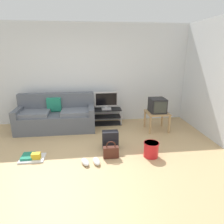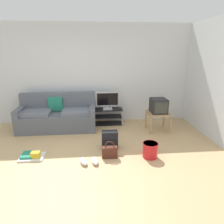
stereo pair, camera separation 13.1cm
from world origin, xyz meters
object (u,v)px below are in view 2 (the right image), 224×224
Objects in this scene: floor_tray at (32,156)px; tv_stand at (108,116)px; crt_tv at (159,106)px; couch at (58,116)px; side_table at (158,115)px; flat_tv at (107,101)px; sneakers_pair at (89,161)px; cleaning_bucket at (150,150)px; handbag at (110,152)px; backpack at (110,140)px.

tv_stand is at bearing 47.66° from floor_tray.
crt_tv reaches higher than floor_tray.
side_table is (2.58, -0.38, 0.07)m from couch.
flat_tv reaches higher than sneakers_pair.
couch is 2.64m from cleaning_bucket.
couch reaches higher than sneakers_pair.
couch is at bearing 80.23° from floor_tray.
side_table is 1.29× the size of crt_tv.
sneakers_pair is at bearing -173.71° from cleaning_bucket.
floor_tray is (-1.50, 0.12, -0.08)m from handbag.
tv_stand is at bearing 87.38° from handbag.
crt_tv is 1.08× the size of sneakers_pair.
crt_tv is 0.92× the size of floor_tray.
tv_stand is at bearing 9.56° from couch.
couch is 1.57m from floor_tray.
flat_tv reaches higher than backpack.
handbag is 1.17× the size of cleaning_bucket.
side_table is 1.59m from backpack.
tv_stand is 1.87m from handbag.
side_table reaches higher than backpack.
crt_tv is 1.65m from backpack.
side_table is (1.25, -0.58, -0.26)m from flat_tv.
side_table is 1.56× the size of handbag.
crt_tv is at bearing -25.14° from tv_stand.
side_table is 1.45m from cleaning_bucket.
backpack is 0.85× the size of floor_tray.
couch is 2.03m from sneakers_pair.
flat_tv is 1.81× the size of handbag.
crt_tv is 1.09× the size of backpack.
backpack is 0.99× the size of sneakers_pair.
crt_tv is 2.34m from sneakers_pair.
backpack reaches higher than floor_tray.
sneakers_pair is (-0.47, -2.02, -0.63)m from flat_tv.
tv_stand reaches higher than sneakers_pair.
tv_stand is 2.04m from cleaning_bucket.
sneakers_pair is at bearing -140.12° from side_table.
couch reaches higher than floor_tray.
handbag reaches higher than floor_tray.
couch is at bearing 140.09° from cleaning_bucket.
side_table is 1.86m from handbag.
side_table is at bearing -25.74° from tv_stand.
cleaning_bucket is (2.02, -1.69, -0.18)m from couch.
tv_stand is 0.46m from flat_tv.
backpack reaches higher than handbag.
handbag is at bearing -92.62° from tv_stand.
cleaning_bucket is (0.70, -1.92, -0.06)m from tv_stand.
couch is 2.38× the size of tv_stand.
cleaning_bucket reaches higher than sneakers_pair.
floor_tray is (-1.54, -0.26, -0.15)m from backpack.
couch is 2.62m from crt_tv.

